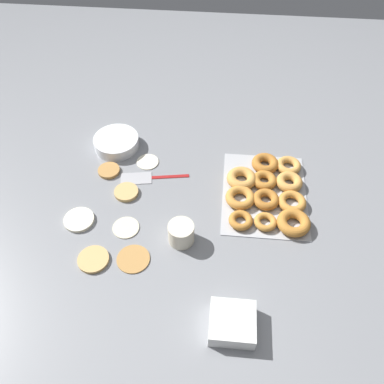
{
  "coord_description": "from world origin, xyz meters",
  "views": [
    {
      "loc": [
        -0.89,
        -0.22,
        1.14
      ],
      "look_at": [
        0.05,
        -0.14,
        0.04
      ],
      "focal_mm": 38.0,
      "sensor_mm": 36.0,
      "label": 1
    }
  ],
  "objects_px": {
    "paper_cup": "(181,233)",
    "spatula": "(144,178)",
    "pancake_2": "(126,192)",
    "container_stack": "(232,323)",
    "pancake_6": "(133,259)",
    "pancake_3": "(148,162)",
    "pancake_5": "(79,220)",
    "pancake_1": "(109,171)",
    "batter_bowl": "(116,142)",
    "pancake_0": "(93,259)",
    "donut_tray": "(268,192)",
    "pancake_4": "(126,227)"
  },
  "relations": [
    {
      "from": "pancake_5",
      "to": "paper_cup",
      "type": "bearing_deg",
      "value": -97.18
    },
    {
      "from": "pancake_0",
      "to": "pancake_2",
      "type": "height_order",
      "value": "pancake_2"
    },
    {
      "from": "pancake_5",
      "to": "spatula",
      "type": "height_order",
      "value": "pancake_5"
    },
    {
      "from": "pancake_0",
      "to": "pancake_1",
      "type": "height_order",
      "value": "pancake_1"
    },
    {
      "from": "pancake_0",
      "to": "pancake_3",
      "type": "relative_size",
      "value": 1.18
    },
    {
      "from": "container_stack",
      "to": "pancake_6",
      "type": "bearing_deg",
      "value": 58.83
    },
    {
      "from": "pancake_0",
      "to": "paper_cup",
      "type": "height_order",
      "value": "paper_cup"
    },
    {
      "from": "container_stack",
      "to": "donut_tray",
      "type": "bearing_deg",
      "value": -12.68
    },
    {
      "from": "pancake_1",
      "to": "pancake_4",
      "type": "distance_m",
      "value": 0.28
    },
    {
      "from": "container_stack",
      "to": "paper_cup",
      "type": "distance_m",
      "value": 0.34
    },
    {
      "from": "donut_tray",
      "to": "container_stack",
      "type": "distance_m",
      "value": 0.52
    },
    {
      "from": "pancake_5",
      "to": "pancake_6",
      "type": "bearing_deg",
      "value": -122.08
    },
    {
      "from": "pancake_3",
      "to": "pancake_1",
      "type": "bearing_deg",
      "value": 114.74
    },
    {
      "from": "pancake_0",
      "to": "donut_tray",
      "type": "distance_m",
      "value": 0.65
    },
    {
      "from": "pancake_4",
      "to": "spatula",
      "type": "relative_size",
      "value": 0.35
    },
    {
      "from": "pancake_0",
      "to": "spatula",
      "type": "bearing_deg",
      "value": -15.16
    },
    {
      "from": "paper_cup",
      "to": "spatula",
      "type": "xyz_separation_m",
      "value": [
        0.26,
        0.17,
        -0.04
      ]
    },
    {
      "from": "pancake_5",
      "to": "pancake_6",
      "type": "xyz_separation_m",
      "value": [
        -0.14,
        -0.22,
        -0.0
      ]
    },
    {
      "from": "pancake_0",
      "to": "pancake_6",
      "type": "xyz_separation_m",
      "value": [
        0.02,
        -0.13,
        -0.0
      ]
    },
    {
      "from": "container_stack",
      "to": "pancake_2",
      "type": "bearing_deg",
      "value": 40.44
    },
    {
      "from": "pancake_2",
      "to": "donut_tray",
      "type": "xyz_separation_m",
      "value": [
        0.04,
        -0.51,
        0.01
      ]
    },
    {
      "from": "pancake_1",
      "to": "pancake_3",
      "type": "relative_size",
      "value": 0.97
    },
    {
      "from": "pancake_4",
      "to": "spatula",
      "type": "height_order",
      "value": "pancake_4"
    },
    {
      "from": "pancake_0",
      "to": "batter_bowl",
      "type": "relative_size",
      "value": 0.56
    },
    {
      "from": "pancake_3",
      "to": "container_stack",
      "type": "height_order",
      "value": "container_stack"
    },
    {
      "from": "pancake_2",
      "to": "donut_tray",
      "type": "distance_m",
      "value": 0.52
    },
    {
      "from": "container_stack",
      "to": "pancake_0",
      "type": "bearing_deg",
      "value": 68.21
    },
    {
      "from": "pancake_6",
      "to": "paper_cup",
      "type": "relative_size",
      "value": 1.25
    },
    {
      "from": "pancake_5",
      "to": "pancake_4",
      "type": "bearing_deg",
      "value": -95.27
    },
    {
      "from": "pancake_2",
      "to": "container_stack",
      "type": "height_order",
      "value": "container_stack"
    },
    {
      "from": "spatula",
      "to": "pancake_2",
      "type": "bearing_deg",
      "value": 48.44
    },
    {
      "from": "pancake_4",
      "to": "batter_bowl",
      "type": "xyz_separation_m",
      "value": [
        0.4,
        0.12,
        0.02
      ]
    },
    {
      "from": "pancake_1",
      "to": "pancake_4",
      "type": "xyz_separation_m",
      "value": [
        -0.26,
        -0.12,
        -0.0
      ]
    },
    {
      "from": "paper_cup",
      "to": "spatula",
      "type": "relative_size",
      "value": 0.33
    },
    {
      "from": "pancake_0",
      "to": "donut_tray",
      "type": "height_order",
      "value": "donut_tray"
    },
    {
      "from": "pancake_2",
      "to": "batter_bowl",
      "type": "bearing_deg",
      "value": 19.65
    },
    {
      "from": "pancake_3",
      "to": "batter_bowl",
      "type": "xyz_separation_m",
      "value": [
        0.08,
        0.14,
        0.02
      ]
    },
    {
      "from": "pancake_1",
      "to": "pancake_2",
      "type": "relative_size",
      "value": 0.94
    },
    {
      "from": "container_stack",
      "to": "spatula",
      "type": "bearing_deg",
      "value": 32.43
    },
    {
      "from": "pancake_5",
      "to": "paper_cup",
      "type": "xyz_separation_m",
      "value": [
        -0.05,
        -0.36,
        0.03
      ]
    },
    {
      "from": "pancake_2",
      "to": "spatula",
      "type": "xyz_separation_m",
      "value": [
        0.08,
        -0.05,
        -0.0
      ]
    },
    {
      "from": "pancake_0",
      "to": "pancake_6",
      "type": "bearing_deg",
      "value": -82.99
    },
    {
      "from": "pancake_6",
      "to": "pancake_3",
      "type": "bearing_deg",
      "value": 3.35
    },
    {
      "from": "pancake_4",
      "to": "pancake_2",
      "type": "bearing_deg",
      "value": 10.66
    },
    {
      "from": "pancake_6",
      "to": "batter_bowl",
      "type": "distance_m",
      "value": 0.54
    },
    {
      "from": "pancake_4",
      "to": "container_stack",
      "type": "relative_size",
      "value": 0.7
    },
    {
      "from": "pancake_5",
      "to": "pancake_6",
      "type": "distance_m",
      "value": 0.25
    },
    {
      "from": "pancake_0",
      "to": "container_stack",
      "type": "distance_m",
      "value": 0.48
    },
    {
      "from": "donut_tray",
      "to": "paper_cup",
      "type": "bearing_deg",
      "value": 127.59
    },
    {
      "from": "pancake_3",
      "to": "pancake_6",
      "type": "height_order",
      "value": "same"
    }
  ]
}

